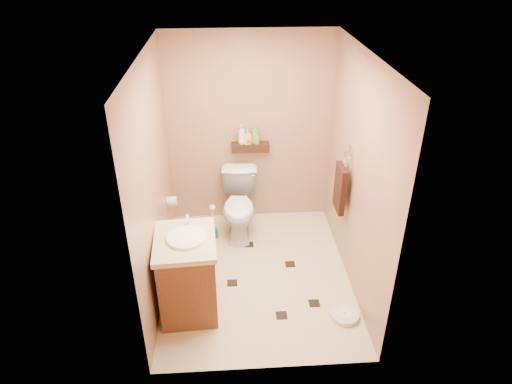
{
  "coord_description": "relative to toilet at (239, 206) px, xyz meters",
  "views": [
    {
      "loc": [
        -0.27,
        -3.93,
        3.3
      ],
      "look_at": [
        0.01,
        0.25,
        0.91
      ],
      "focal_mm": 32.0,
      "sensor_mm": 36.0,
      "label": 1
    }
  ],
  "objects": [
    {
      "name": "bottle_a",
      "position": [
        0.05,
        0.34,
        0.8
      ],
      "size": [
        0.11,
        0.11,
        0.24
      ],
      "primitive_type": "imported",
      "rotation": [
        0.0,
        0.0,
        6.11
      ],
      "color": "silver",
      "rests_on": "wall_shelf"
    },
    {
      "name": "ceiling",
      "position": [
        0.16,
        -0.83,
        2.01
      ],
      "size": [
        2.0,
        2.5,
        0.02
      ],
      "primitive_type": "cube",
      "color": "white",
      "rests_on": "wall_back"
    },
    {
      "name": "bottle_e",
      "position": [
        0.23,
        0.34,
        0.76
      ],
      "size": [
        0.09,
        0.09,
        0.16
      ],
      "primitive_type": "imported",
      "rotation": [
        0.0,
        0.0,
        5.98
      ],
      "color": "#CE8444",
      "rests_on": "wall_shelf"
    },
    {
      "name": "bottle_c",
      "position": [
        0.13,
        0.34,
        0.74
      ],
      "size": [
        0.11,
        0.11,
        0.13
      ],
      "primitive_type": "imported",
      "rotation": [
        0.0,
        0.0,
        3.27
      ],
      "color": "#D55019",
      "rests_on": "wall_shelf"
    },
    {
      "name": "wall_back",
      "position": [
        0.16,
        0.42,
        0.81
      ],
      "size": [
        2.0,
        0.04,
        2.4
      ],
      "primitive_type": "cube",
      "color": "#A0755B",
      "rests_on": "ground"
    },
    {
      "name": "vanity",
      "position": [
        -0.54,
        -1.29,
        0.04
      ],
      "size": [
        0.61,
        0.72,
        0.97
      ],
      "rotation": [
        0.0,
        0.0,
        0.06
      ],
      "color": "brown",
      "rests_on": "ground"
    },
    {
      "name": "bottle_d",
      "position": [
        0.22,
        0.34,
        0.8
      ],
      "size": [
        0.12,
        0.12,
        0.24
      ],
      "primitive_type": "imported",
      "rotation": [
        0.0,
        0.0,
        5.02
      ],
      "color": "green",
      "rests_on": "wall_shelf"
    },
    {
      "name": "wall_front",
      "position": [
        0.16,
        -2.08,
        0.81
      ],
      "size": [
        2.0,
        0.04,
        2.4
      ],
      "primitive_type": "cube",
      "color": "#A0755B",
      "rests_on": "ground"
    },
    {
      "name": "bottle_b",
      "position": [
        0.13,
        0.34,
        0.77
      ],
      "size": [
        0.08,
        0.09,
        0.18
      ],
      "primitive_type": "imported",
      "rotation": [
        0.0,
        0.0,
        3.21
      ],
      "color": "yellow",
      "rests_on": "wall_shelf"
    },
    {
      "name": "toilet_brush",
      "position": [
        -0.33,
        -0.08,
        -0.23
      ],
      "size": [
        0.11,
        0.11,
        0.47
      ],
      "color": "#196464",
      "rests_on": "ground"
    },
    {
      "name": "toilet",
      "position": [
        0.0,
        0.0,
        0.0
      ],
      "size": [
        0.47,
        0.79,
        0.78
      ],
      "primitive_type": "imported",
      "rotation": [
        0.0,
        0.0,
        -0.04
      ],
      "color": "white",
      "rests_on": "ground"
    },
    {
      "name": "bathroom_scale",
      "position": [
        0.98,
        -1.54,
        -0.37
      ],
      "size": [
        0.33,
        0.33,
        0.06
      ],
      "rotation": [
        0.0,
        0.0,
        -0.22
      ],
      "color": "silver",
      "rests_on": "ground"
    },
    {
      "name": "wall_shelf",
      "position": [
        0.16,
        0.34,
        0.63
      ],
      "size": [
        0.46,
        0.14,
        0.1
      ],
      "primitive_type": "cube",
      "color": "black",
      "rests_on": "wall_back"
    },
    {
      "name": "wall_left",
      "position": [
        -0.84,
        -0.83,
        0.81
      ],
      "size": [
        0.04,
        2.5,
        2.4
      ],
      "primitive_type": "cube",
      "color": "#A0755B",
      "rests_on": "ground"
    },
    {
      "name": "floor_accents",
      "position": [
        0.2,
        -0.85,
        -0.39
      ],
      "size": [
        1.22,
        1.31,
        0.01
      ],
      "color": "black",
      "rests_on": "ground"
    },
    {
      "name": "ground",
      "position": [
        0.16,
        -0.83,
        -0.39
      ],
      "size": [
        2.5,
        2.5,
        0.0
      ],
      "primitive_type": "plane",
      "color": "beige",
      "rests_on": "ground"
    },
    {
      "name": "towel_ring",
      "position": [
        1.07,
        -0.58,
        0.55
      ],
      "size": [
        0.12,
        0.3,
        0.76
      ],
      "color": "silver",
      "rests_on": "wall_right"
    },
    {
      "name": "wall_right",
      "position": [
        1.16,
        -0.83,
        0.81
      ],
      "size": [
        0.04,
        2.5,
        2.4
      ],
      "primitive_type": "cube",
      "color": "#A0755B",
      "rests_on": "ground"
    },
    {
      "name": "toilet_paper",
      "position": [
        -0.79,
        -0.18,
        0.21
      ],
      "size": [
        0.12,
        0.11,
        0.12
      ],
      "color": "silver",
      "rests_on": "wall_left"
    }
  ]
}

